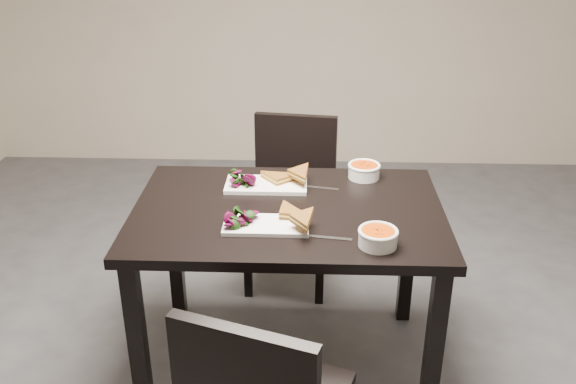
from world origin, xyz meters
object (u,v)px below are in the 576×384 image
at_px(table, 288,231).
at_px(soup_bowl_near, 378,237).
at_px(chair_far, 292,190).
at_px(plate_near, 266,225).
at_px(plate_far, 266,185).
at_px(soup_bowl_far, 364,170).

distance_m(table, soup_bowl_near, 0.44).
height_order(table, chair_far, chair_far).
height_order(table, soup_bowl_near, soup_bowl_near).
bearing_deg(chair_far, soup_bowl_near, -64.43).
relative_size(table, soup_bowl_near, 8.60).
distance_m(plate_near, plate_far, 0.35).
distance_m(chair_far, plate_far, 0.61).
distance_m(plate_far, soup_bowl_far, 0.43).
relative_size(plate_near, plate_far, 0.92).
bearing_deg(soup_bowl_near, soup_bowl_far, 90.57).
height_order(plate_near, plate_far, plate_far).
relative_size(table, plate_far, 3.57).
relative_size(plate_near, soup_bowl_far, 2.22).
distance_m(chair_far, soup_bowl_near, 1.09).
distance_m(table, plate_far, 0.24).
distance_m(plate_near, soup_bowl_far, 0.60).
bearing_deg(soup_bowl_near, plate_near, 163.23).
bearing_deg(table, soup_bowl_near, -40.43).
height_order(chair_far, soup_bowl_far, chair_far).
bearing_deg(soup_bowl_far, plate_near, -130.25).
bearing_deg(table, chair_far, 90.46).
distance_m(soup_bowl_near, soup_bowl_far, 0.58).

